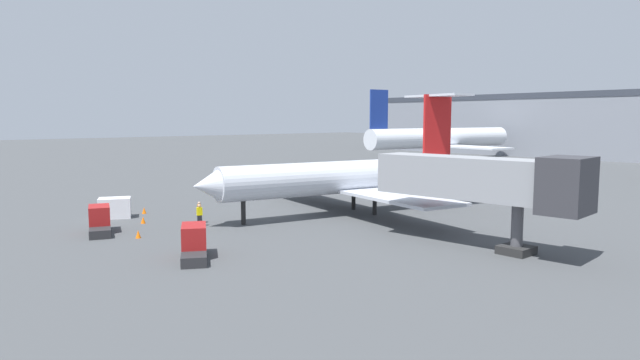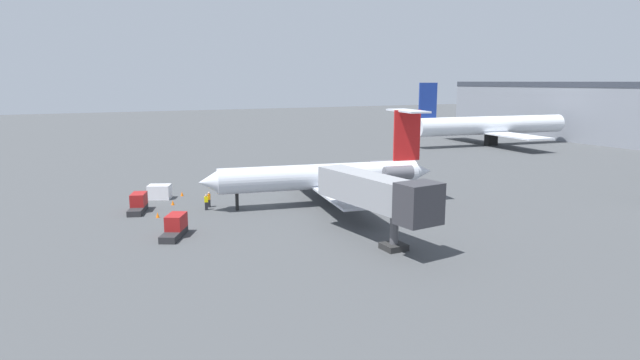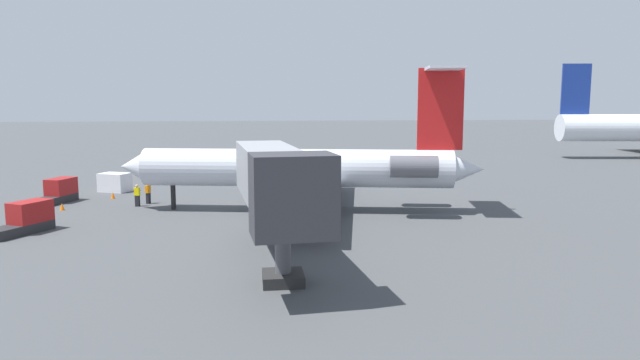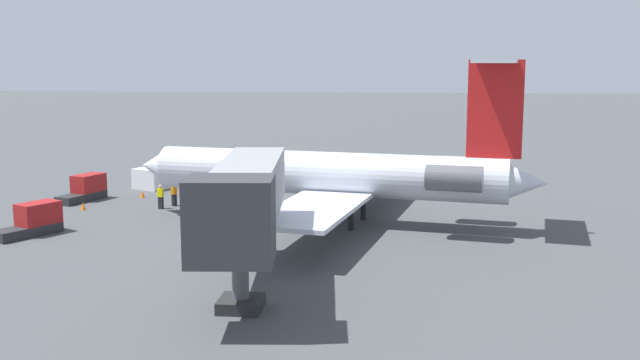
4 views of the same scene
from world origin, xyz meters
name	(u,v)px [view 1 (image 1 of 4)]	position (x,y,z in m)	size (l,w,h in m)	color
ground_plane	(276,220)	(0.00, 0.00, -0.05)	(400.00, 400.00, 0.10)	#424447
regional_jet	(353,175)	(1.96, 6.76, 3.27)	(23.35, 26.54, 10.29)	silver
jet_bridge	(491,181)	(16.99, 3.74, 4.28)	(13.65, 4.10, 5.98)	gray
ground_crew_marshaller	(200,215)	(-1.52, -6.04, 0.86)	(0.36, 0.45, 1.69)	black
ground_crew_loader	(199,212)	(-2.66, -5.42, 0.86)	(0.47, 0.40, 1.69)	black
baggage_tug_lead	(194,244)	(6.84, -11.08, 0.84)	(4.17, 3.18, 1.90)	#262628
baggage_tug_trailing	(100,221)	(-4.06, -12.57, 0.84)	(4.24, 2.67, 1.90)	#262628
cargo_container_uld	(115,208)	(-9.36, -9.43, 0.82)	(2.61, 2.98, 1.65)	silver
traffic_cone_near	(143,220)	(-5.47, -8.75, 0.28)	(0.36, 0.36, 0.55)	orange
traffic_cone_mid	(138,234)	(-0.56, -11.27, 0.28)	(0.36, 0.36, 0.55)	orange
traffic_cone_far	(144,210)	(-9.72, -6.78, 0.28)	(0.36, 0.36, 0.55)	orange
parked_airliner_west_end	(440,138)	(-31.14, 63.43, 4.20)	(30.41, 35.77, 13.21)	silver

